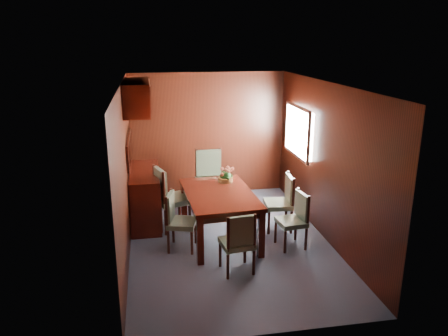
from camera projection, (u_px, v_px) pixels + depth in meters
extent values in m
plane|color=#393E4E|center=(229.00, 241.00, 6.76)|extent=(4.50, 4.50, 0.00)
cube|color=black|center=(125.00, 172.00, 6.16)|extent=(0.02, 4.50, 2.40)
cube|color=black|center=(326.00, 162.00, 6.66)|extent=(0.02, 4.50, 2.40)
cube|color=black|center=(208.00, 135.00, 8.54)|extent=(3.00, 0.02, 2.40)
cube|color=black|center=(271.00, 231.00, 4.29)|extent=(3.00, 0.02, 2.40)
cube|color=black|center=(229.00, 84.00, 6.07)|extent=(3.00, 4.50, 0.02)
cube|color=white|center=(301.00, 131.00, 7.62)|extent=(0.14, 1.10, 0.80)
cube|color=#B2B2B7|center=(297.00, 131.00, 7.61)|extent=(0.04, 1.20, 0.90)
cube|color=black|center=(129.00, 149.00, 7.09)|extent=(0.03, 1.36, 0.41)
cube|color=silver|center=(130.00, 149.00, 7.09)|extent=(0.01, 1.30, 0.35)
cube|color=black|center=(137.00, 97.00, 6.87)|extent=(0.40, 1.40, 0.50)
cube|color=black|center=(145.00, 196.00, 7.37)|extent=(0.48, 1.40, 0.90)
cube|color=black|center=(200.00, 241.00, 5.98)|extent=(0.10, 0.10, 0.70)
cube|color=black|center=(261.00, 235.00, 6.17)|extent=(0.10, 0.10, 0.70)
cube|color=black|center=(184.00, 203.00, 7.36)|extent=(0.10, 0.10, 0.70)
cube|color=black|center=(234.00, 198.00, 7.55)|extent=(0.10, 0.10, 0.70)
cube|color=black|center=(219.00, 199.00, 6.68)|extent=(0.98, 1.55, 0.10)
cube|color=black|center=(219.00, 194.00, 6.66)|extent=(1.11, 1.67, 0.06)
cylinder|color=black|center=(173.00, 232.00, 6.67)|extent=(0.04, 0.04, 0.35)
cylinder|color=black|center=(168.00, 242.00, 6.32)|extent=(0.04, 0.04, 0.35)
cylinder|color=black|center=(196.00, 232.00, 6.64)|extent=(0.04, 0.04, 0.35)
cylinder|color=black|center=(192.00, 243.00, 6.29)|extent=(0.04, 0.04, 0.35)
cube|color=#586B52|center=(182.00, 223.00, 6.41)|extent=(0.49, 0.50, 0.07)
cylinder|color=black|center=(172.00, 203.00, 6.53)|extent=(0.04, 0.04, 0.47)
cylinder|color=black|center=(167.00, 212.00, 6.19)|extent=(0.04, 0.04, 0.47)
cube|color=#586B52|center=(170.00, 207.00, 6.35)|extent=(0.15, 0.38, 0.40)
cylinder|color=black|center=(157.00, 213.00, 7.27)|extent=(0.05, 0.05, 0.42)
cylinder|color=black|center=(166.00, 223.00, 6.90)|extent=(0.05, 0.05, 0.42)
cylinder|color=black|center=(180.00, 209.00, 7.46)|extent=(0.05, 0.05, 0.42)
cylinder|color=black|center=(190.00, 218.00, 7.09)|extent=(0.05, 0.05, 0.42)
cube|color=#586B52|center=(172.00, 200.00, 7.10)|extent=(0.61, 0.63, 0.09)
cylinder|color=black|center=(154.00, 181.00, 7.11)|extent=(0.05, 0.05, 0.57)
cylinder|color=black|center=(164.00, 189.00, 6.74)|extent=(0.05, 0.05, 0.57)
cube|color=#586B52|center=(160.00, 184.00, 6.93)|extent=(0.21, 0.45, 0.48)
cylinder|color=black|center=(306.00, 239.00, 6.42)|extent=(0.04, 0.04, 0.34)
cylinder|color=black|center=(296.00, 230.00, 6.75)|extent=(0.04, 0.04, 0.34)
cylinder|color=black|center=(285.00, 242.00, 6.33)|extent=(0.04, 0.04, 0.34)
cylinder|color=black|center=(276.00, 232.00, 6.66)|extent=(0.04, 0.04, 0.34)
cube|color=#586B52|center=(291.00, 222.00, 6.48)|extent=(0.43, 0.45, 0.07)
cylinder|color=black|center=(308.00, 211.00, 6.30)|extent=(0.04, 0.04, 0.46)
cylinder|color=black|center=(298.00, 202.00, 6.62)|extent=(0.04, 0.04, 0.46)
cube|color=#586B52|center=(302.00, 205.00, 6.45)|extent=(0.10, 0.37, 0.39)
cylinder|color=black|center=(291.00, 222.00, 6.97)|extent=(0.04, 0.04, 0.37)
cylinder|color=black|center=(286.00, 213.00, 7.34)|extent=(0.04, 0.04, 0.37)
cylinder|color=black|center=(269.00, 223.00, 6.94)|extent=(0.04, 0.04, 0.37)
cylinder|color=black|center=(265.00, 214.00, 7.31)|extent=(0.04, 0.04, 0.37)
cube|color=#586B52|center=(278.00, 204.00, 7.07)|extent=(0.46, 0.48, 0.08)
cylinder|color=black|center=(293.00, 193.00, 6.83)|extent=(0.04, 0.04, 0.50)
cylinder|color=black|center=(288.00, 186.00, 7.20)|extent=(0.04, 0.04, 0.50)
cube|color=#586B52|center=(289.00, 188.00, 7.01)|extent=(0.09, 0.40, 0.42)
cylinder|color=black|center=(228.00, 267.00, 5.65)|extent=(0.04, 0.04, 0.35)
cylinder|color=black|center=(254.00, 263.00, 5.75)|extent=(0.04, 0.04, 0.35)
cylinder|color=black|center=(220.00, 255.00, 5.96)|extent=(0.04, 0.04, 0.35)
cylinder|color=black|center=(245.00, 251.00, 6.06)|extent=(0.04, 0.04, 0.35)
cube|color=#586B52|center=(237.00, 243.00, 5.79)|extent=(0.46, 0.45, 0.07)
cylinder|color=black|center=(228.00, 234.00, 5.51)|extent=(0.04, 0.04, 0.47)
cylinder|color=black|center=(255.00, 231.00, 5.61)|extent=(0.04, 0.04, 0.47)
cube|color=#586B52|center=(241.00, 231.00, 5.57)|extent=(0.38, 0.10, 0.40)
cylinder|color=black|center=(220.00, 192.00, 8.27)|extent=(0.05, 0.05, 0.43)
cylinder|color=black|center=(197.00, 193.00, 8.19)|extent=(0.05, 0.05, 0.43)
cylinder|color=black|center=(224.00, 199.00, 7.88)|extent=(0.05, 0.05, 0.43)
cylinder|color=black|center=(200.00, 201.00, 7.80)|extent=(0.05, 0.05, 0.43)
cube|color=#586B52|center=(210.00, 182.00, 7.96)|extent=(0.52, 0.49, 0.09)
cylinder|color=black|center=(220.00, 163.00, 8.12)|extent=(0.05, 0.05, 0.57)
cylinder|color=black|center=(197.00, 164.00, 8.04)|extent=(0.05, 0.05, 0.57)
cube|color=#586B52|center=(208.00, 163.00, 8.05)|extent=(0.46, 0.07, 0.48)
cylinder|color=#A76833|center=(226.00, 180.00, 7.13)|extent=(0.24, 0.24, 0.07)
sphere|color=#1C4A18|center=(226.00, 176.00, 7.11)|extent=(0.19, 0.19, 0.19)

